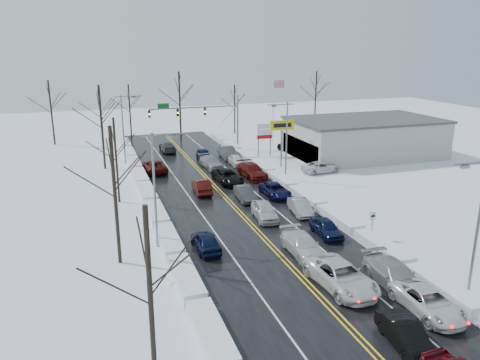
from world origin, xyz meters
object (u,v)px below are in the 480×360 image
object	(u,v)px
tires_plus_sign	(282,128)
oncoming_car_0	(202,193)
dealership_building	(364,137)
traffic_signal_mast	(205,114)
flagpole	(274,106)

from	to	relation	value
tires_plus_sign	oncoming_car_0	bearing A→B (deg)	-148.24
dealership_building	oncoming_car_0	distance (m)	27.77
tires_plus_sign	dealership_building	size ratio (longest dim) A/B	0.29
tires_plus_sign	oncoming_car_0	size ratio (longest dim) A/B	1.32
traffic_signal_mast	oncoming_car_0	distance (m)	21.12
tires_plus_sign	oncoming_car_0	xyz separation A→B (m)	(-12.41, -7.68, -4.99)
tires_plus_sign	flagpole	size ratio (longest dim) A/B	0.60
flagpole	oncoming_car_0	distance (m)	28.24
traffic_signal_mast	dealership_building	bearing A→B (deg)	-25.95
traffic_signal_mast	tires_plus_sign	distance (m)	13.92
oncoming_car_0	flagpole	bearing A→B (deg)	-124.61
flagpole	dealership_building	xyz separation A→B (m)	(8.80, -12.00, -3.27)
flagpole	dealership_building	world-z (taller)	flagpole
traffic_signal_mast	dealership_building	size ratio (longest dim) A/B	0.65
tires_plus_sign	dealership_building	distance (m)	13.82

